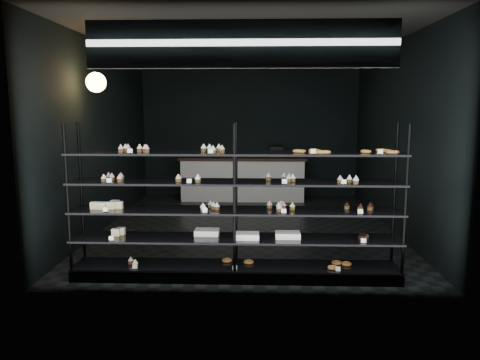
% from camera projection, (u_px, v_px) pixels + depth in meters
% --- Properties ---
extents(room, '(5.01, 6.01, 3.20)m').
position_uv_depth(room, '(247.00, 136.00, 7.98)').
color(room, black).
rests_on(room, ground).
extents(display_shelf, '(4.00, 0.50, 1.91)m').
position_uv_depth(display_shelf, '(234.00, 228.00, 5.71)').
color(display_shelf, black).
rests_on(display_shelf, room).
extents(signage, '(3.30, 0.05, 0.50)m').
position_uv_depth(signage, '(242.00, 44.00, 4.91)').
color(signage, '#0D0E43').
rests_on(signage, room).
extents(pendant_lamp, '(0.28, 0.28, 0.87)m').
position_uv_depth(pendant_lamp, '(96.00, 82.00, 6.77)').
color(pendant_lamp, black).
rests_on(pendant_lamp, room).
extents(service_counter, '(2.85, 0.65, 1.23)m').
position_uv_depth(service_counter, '(243.00, 178.00, 10.62)').
color(service_counter, silver).
rests_on(service_counter, room).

